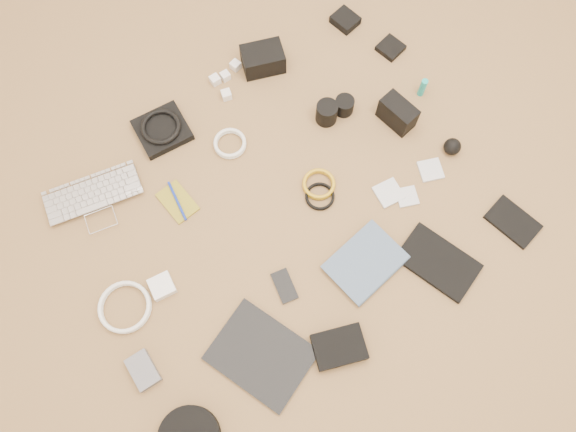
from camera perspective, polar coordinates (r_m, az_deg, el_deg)
laptop at (r=1.88m, az=-18.82°, el=1.00°), size 0.35×0.28×0.02m
headphone_pouch at (r=1.94m, az=-12.65°, el=8.52°), size 0.18×0.17×0.03m
headphones at (r=1.92m, az=-12.80°, el=8.84°), size 0.16×0.16×0.02m
charger_a at (r=2.01m, az=-7.42°, el=13.55°), size 0.03×0.03×0.03m
charger_b at (r=2.02m, az=-6.38°, el=13.96°), size 0.03×0.03×0.03m
charger_c at (r=2.04m, az=-5.36°, el=14.99°), size 0.04×0.04×0.03m
charger_d at (r=1.97m, az=-6.27°, el=12.15°), size 0.04×0.04×0.03m
dslr_camera at (r=2.01m, az=-2.57°, el=15.63°), size 0.17×0.14×0.08m
lens_pouch at (r=2.15m, az=5.83°, el=19.19°), size 0.09×0.10×0.03m
notebook_olive at (r=1.83m, az=-11.16°, el=1.43°), size 0.09×0.14×0.01m
pen_blue at (r=1.82m, az=-11.20°, el=1.52°), size 0.03×0.14×0.01m
cable_white_a at (r=1.89m, az=-5.90°, el=7.25°), size 0.14×0.14×0.01m
lens_a at (r=1.90m, az=3.95°, el=10.42°), size 0.10×0.10×0.08m
lens_b at (r=1.93m, az=5.74°, el=11.10°), size 0.08×0.08×0.06m
card_reader at (r=2.11m, az=10.38°, el=16.46°), size 0.09×0.09×0.02m
power_brick at (r=1.75m, az=-12.68°, el=-6.97°), size 0.08×0.08×0.03m
cable_white_b at (r=1.77m, az=-16.19°, el=-8.91°), size 0.21×0.21×0.01m
cable_black at (r=1.81m, az=3.24°, el=1.95°), size 0.12×0.12×0.01m
cable_yellow at (r=1.82m, az=3.14°, el=3.17°), size 0.13×0.13×0.01m
flash at (r=1.92m, az=11.06°, el=10.19°), size 0.08×0.13×0.09m
lens_cleaner at (r=2.00m, az=13.51°, el=12.58°), size 0.03×0.03×0.08m
battery_charger at (r=1.72m, az=-14.50°, el=-14.94°), size 0.07×0.11×0.03m
tablet at (r=1.68m, az=-2.74°, el=-13.90°), size 0.29×0.33×0.01m
phone at (r=1.72m, az=-0.36°, el=-7.12°), size 0.08×0.11×0.01m
filter_case_left at (r=1.84m, az=10.18°, el=2.32°), size 0.09×0.09×0.01m
filter_case_mid at (r=1.84m, az=12.00°, el=1.94°), size 0.09×0.09×0.01m
filter_case_right at (r=1.90m, az=14.28°, el=4.55°), size 0.10×0.10×0.01m
air_blower at (r=1.93m, az=16.35°, el=6.78°), size 0.06×0.06×0.06m
drive_case at (r=1.68m, az=5.22°, el=-13.11°), size 0.18×0.15×0.04m
paperback at (r=1.74m, az=9.84°, el=-6.66°), size 0.24×0.19×0.02m
notebook_black_a at (r=1.79m, az=15.02°, el=-4.55°), size 0.20×0.27×0.02m
notebook_black_b at (r=1.91m, az=21.88°, el=-0.55°), size 0.13×0.17×0.01m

